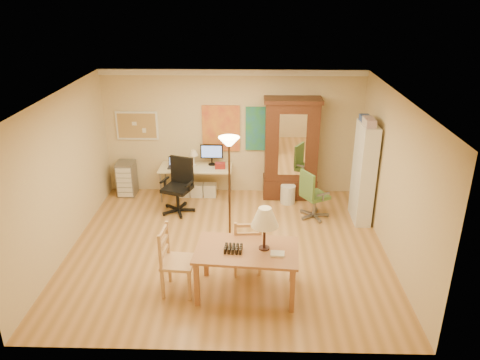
{
  "coord_description": "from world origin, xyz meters",
  "views": [
    {
      "loc": [
        0.41,
        -7.12,
        4.31
      ],
      "look_at": [
        0.21,
        0.3,
        1.18
      ],
      "focal_mm": 35.0,
      "sensor_mm": 36.0,
      "label": 1
    }
  ],
  "objects_px": {
    "office_chair_black": "(179,198)",
    "dining_table": "(253,241)",
    "computer_desk": "(198,178)",
    "office_chair_green": "(313,205)",
    "bookshelf": "(364,173)",
    "armoire": "(291,155)"
  },
  "relations": [
    {
      "from": "armoire",
      "to": "computer_desk",
      "type": "bearing_deg",
      "value": -177.59
    },
    {
      "from": "dining_table",
      "to": "armoire",
      "type": "height_order",
      "value": "armoire"
    },
    {
      "from": "office_chair_green",
      "to": "armoire",
      "type": "distance_m",
      "value": 1.28
    },
    {
      "from": "computer_desk",
      "to": "office_chair_black",
      "type": "height_order",
      "value": "computer_desk"
    },
    {
      "from": "armoire",
      "to": "office_chair_green",
      "type": "bearing_deg",
      "value": -68.85
    },
    {
      "from": "office_chair_green",
      "to": "bookshelf",
      "type": "distance_m",
      "value": 1.15
    },
    {
      "from": "office_chair_green",
      "to": "bookshelf",
      "type": "relative_size",
      "value": 0.51
    },
    {
      "from": "dining_table",
      "to": "computer_desk",
      "type": "distance_m",
      "value": 3.65
    },
    {
      "from": "dining_table",
      "to": "armoire",
      "type": "distance_m",
      "value": 3.59
    },
    {
      "from": "office_chair_black",
      "to": "armoire",
      "type": "relative_size",
      "value": 0.52
    },
    {
      "from": "computer_desk",
      "to": "armoire",
      "type": "distance_m",
      "value": 2.06
    },
    {
      "from": "computer_desk",
      "to": "armoire",
      "type": "xyz_separation_m",
      "value": [
        1.99,
        0.08,
        0.52
      ]
    },
    {
      "from": "dining_table",
      "to": "computer_desk",
      "type": "bearing_deg",
      "value": 109.33
    },
    {
      "from": "computer_desk",
      "to": "office_chair_black",
      "type": "distance_m",
      "value": 0.81
    },
    {
      "from": "office_chair_black",
      "to": "bookshelf",
      "type": "distance_m",
      "value": 3.68
    },
    {
      "from": "dining_table",
      "to": "armoire",
      "type": "relative_size",
      "value": 0.72
    },
    {
      "from": "bookshelf",
      "to": "office_chair_black",
      "type": "bearing_deg",
      "value": 176.33
    },
    {
      "from": "office_chair_black",
      "to": "armoire",
      "type": "bearing_deg",
      "value": 19.61
    },
    {
      "from": "computer_desk",
      "to": "bookshelf",
      "type": "xyz_separation_m",
      "value": [
        3.3,
        -0.97,
        0.54
      ]
    },
    {
      "from": "armoire",
      "to": "bookshelf",
      "type": "height_order",
      "value": "armoire"
    },
    {
      "from": "dining_table",
      "to": "office_chair_green",
      "type": "relative_size",
      "value": 1.57
    },
    {
      "from": "office_chair_black",
      "to": "dining_table",
      "type": "bearing_deg",
      "value": -60.62
    }
  ]
}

